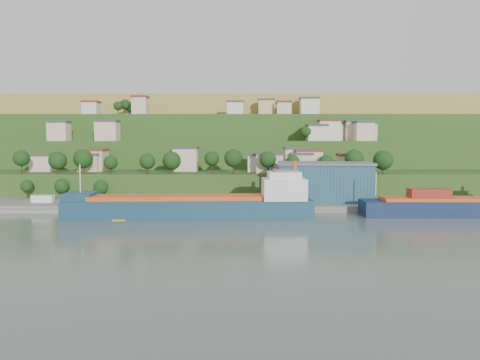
{
  "coord_description": "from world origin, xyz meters",
  "views": [
    {
      "loc": [
        14.3,
        -125.62,
        21.41
      ],
      "look_at": [
        13.46,
        15.0,
        10.06
      ],
      "focal_mm": 35.0,
      "sensor_mm": 36.0,
      "label": 1
    }
  ],
  "objects_px": {
    "caravan": "(43,200)",
    "kayak_orange": "(145,219)",
    "warehouse": "(324,181)",
    "cargo_ship_far": "(470,207)",
    "cargo_ship_near": "(197,207)"
  },
  "relations": [
    {
      "from": "caravan",
      "to": "kayak_orange",
      "type": "distance_m",
      "value": 43.76
    },
    {
      "from": "caravan",
      "to": "warehouse",
      "type": "bearing_deg",
      "value": 3.07
    },
    {
      "from": "caravan",
      "to": "cargo_ship_near",
      "type": "bearing_deg",
      "value": -18.86
    },
    {
      "from": "warehouse",
      "to": "kayak_orange",
      "type": "bearing_deg",
      "value": -147.41
    },
    {
      "from": "cargo_ship_near",
      "to": "cargo_ship_far",
      "type": "bearing_deg",
      "value": -0.67
    },
    {
      "from": "cargo_ship_near",
      "to": "cargo_ship_far",
      "type": "height_order",
      "value": "cargo_ship_near"
    },
    {
      "from": "kayak_orange",
      "to": "caravan",
      "type": "bearing_deg",
      "value": 140.1
    },
    {
      "from": "warehouse",
      "to": "cargo_ship_far",
      "type": "bearing_deg",
      "value": -22.93
    },
    {
      "from": "warehouse",
      "to": "caravan",
      "type": "distance_m",
      "value": 92.62
    },
    {
      "from": "cargo_ship_far",
      "to": "kayak_orange",
      "type": "xyz_separation_m",
      "value": [
        -93.49,
        -7.9,
        -2.26
      ]
    },
    {
      "from": "cargo_ship_near",
      "to": "warehouse",
      "type": "distance_m",
      "value": 46.97
    },
    {
      "from": "cargo_ship_far",
      "to": "cargo_ship_near",
      "type": "bearing_deg",
      "value": -177.95
    },
    {
      "from": "cargo_ship_near",
      "to": "caravan",
      "type": "bearing_deg",
      "value": 159.53
    },
    {
      "from": "cargo_ship_far",
      "to": "warehouse",
      "type": "bearing_deg",
      "value": 152.29
    },
    {
      "from": "cargo_ship_near",
      "to": "warehouse",
      "type": "bearing_deg",
      "value": 27.27
    }
  ]
}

